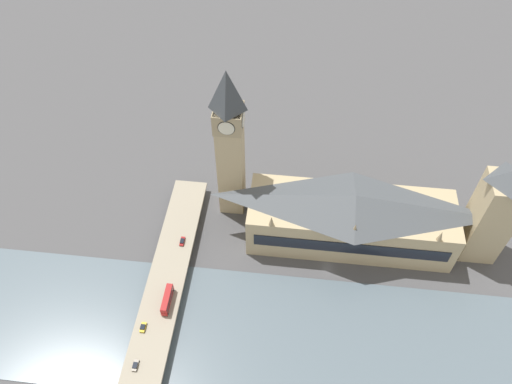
{
  "coord_description": "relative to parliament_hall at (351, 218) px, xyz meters",
  "views": [
    {
      "loc": [
        -113.22,
        17.83,
        182.39
      ],
      "look_at": [
        21.97,
        32.85,
        19.62
      ],
      "focal_mm": 35.0,
      "sensor_mm": 36.0,
      "label": 1
    }
  ],
  "objects": [
    {
      "name": "car_northbound_tail",
      "position": [
        -68.53,
        76.17,
        -8.54
      ],
      "size": [
        4.19,
        1.79,
        1.34
      ],
      "color": "slate",
      "rests_on": "road_bridge"
    },
    {
      "name": "car_northbound_lead",
      "position": [
        -14.05,
        70.41,
        -8.52
      ],
      "size": [
        4.54,
        1.76,
        1.37
      ],
      "color": "maroon",
      "rests_on": "road_bridge"
    },
    {
      "name": "river_water",
      "position": [
        -49.91,
        8.0,
        -14.15
      ],
      "size": [
        54.24,
        360.0,
        0.3
      ],
      "primitive_type": "cube",
      "color": "slate",
      "rests_on": "ground_plane"
    },
    {
      "name": "ground_plane",
      "position": [
        -16.79,
        8.0,
        -14.3
      ],
      "size": [
        600.0,
        600.0,
        0.0
      ],
      "primitive_type": "plane",
      "color": "#4C4C4F"
    },
    {
      "name": "double_decker_bus_mid",
      "position": [
        -42.62,
        70.19,
        -6.57
      ],
      "size": [
        11.9,
        2.53,
        4.8
      ],
      "color": "red",
      "rests_on": "road_bridge"
    },
    {
      "name": "clock_tower",
      "position": [
        12.84,
        52.4,
        25.91
      ],
      "size": [
        11.85,
        11.85,
        75.6
      ],
      "color": "tan",
      "rests_on": "ground_plane"
    },
    {
      "name": "car_southbound_mid",
      "position": [
        -54.04,
        77.12,
        -8.5
      ],
      "size": [
        3.99,
        1.93,
        1.4
      ],
      "color": "gold",
      "rests_on": "road_bridge"
    },
    {
      "name": "parliament_hall",
      "position": [
        0.0,
        0.0,
        0.0
      ],
      "size": [
        28.05,
        86.14,
        28.8
      ],
      "color": "tan",
      "rests_on": "ground_plane"
    },
    {
      "name": "road_bridge",
      "position": [
        -49.91,
        73.25,
        -10.19
      ],
      "size": [
        140.47,
        15.05,
        5.09
      ],
      "color": "gray",
      "rests_on": "ground_plane"
    },
    {
      "name": "victoria_tower",
      "position": [
        0.06,
        -54.48,
        11.09
      ],
      "size": [
        14.83,
        14.83,
        54.77
      ],
      "color": "tan",
      "rests_on": "ground_plane"
    }
  ]
}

